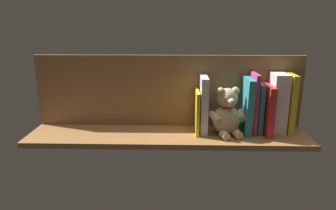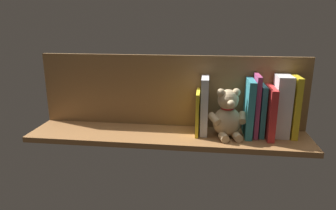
% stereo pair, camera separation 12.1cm
% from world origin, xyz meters
% --- Properties ---
extents(ground_plane, '(1.14, 0.25, 0.02)m').
position_xyz_m(ground_plane, '(0.00, 0.00, -0.01)').
color(ground_plane, '#9E6B3D').
extents(shelf_back_panel, '(1.14, 0.02, 0.31)m').
position_xyz_m(shelf_back_panel, '(0.00, -0.10, 0.15)').
color(shelf_back_panel, brown).
rests_on(shelf_back_panel, ground_plane).
extents(book_0, '(0.02, 0.11, 0.24)m').
position_xyz_m(book_0, '(-0.49, -0.03, 0.12)').
color(book_0, yellow).
rests_on(book_0, ground_plane).
extents(dictionary_thick_white, '(0.06, 0.10, 0.24)m').
position_xyz_m(dictionary_thick_white, '(-0.45, -0.04, 0.12)').
color(dictionary_thick_white, white).
rests_on(dictionary_thick_white, ground_plane).
extents(book_1, '(0.03, 0.15, 0.20)m').
position_xyz_m(book_1, '(-0.40, -0.01, 0.10)').
color(book_1, red).
rests_on(book_1, ground_plane).
extents(book_2, '(0.02, 0.11, 0.20)m').
position_xyz_m(book_2, '(-0.37, -0.03, 0.10)').
color(book_2, teal).
rests_on(book_2, ground_plane).
extents(book_3, '(0.02, 0.12, 0.24)m').
position_xyz_m(book_3, '(-0.35, -0.03, 0.12)').
color(book_3, '#B23F72').
rests_on(book_3, ground_plane).
extents(book_4, '(0.03, 0.14, 0.23)m').
position_xyz_m(book_4, '(-0.32, -0.02, 0.11)').
color(book_4, teal).
rests_on(book_4, ground_plane).
extents(teddy_bear, '(0.15, 0.14, 0.20)m').
position_xyz_m(teddy_bear, '(-0.24, 0.01, 0.09)').
color(teddy_bear, '#D1B284').
rests_on(teddy_bear, ground_plane).
extents(book_5, '(0.03, 0.12, 0.23)m').
position_xyz_m(book_5, '(-0.15, -0.03, 0.11)').
color(book_5, silver).
rests_on(book_5, ground_plane).
extents(book_6, '(0.01, 0.14, 0.17)m').
position_xyz_m(book_6, '(-0.12, -0.02, 0.09)').
color(book_6, yellow).
rests_on(book_6, ground_plane).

